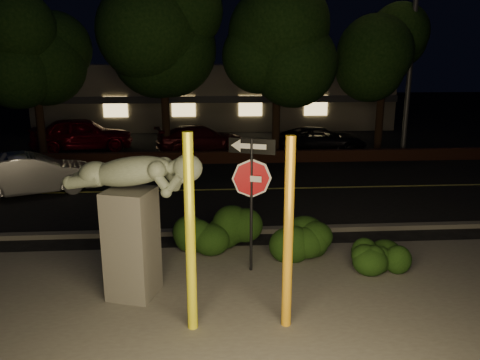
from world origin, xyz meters
name	(u,v)px	position (x,y,z in m)	size (l,w,h in m)	color
ground	(224,170)	(0.00, 10.00, 0.00)	(90.00, 90.00, 0.00)	black
patio	(248,313)	(0.00, -1.00, 0.01)	(14.00, 6.00, 0.02)	#4C4944
road	(227,190)	(0.00, 7.00, 0.01)	(80.00, 8.00, 0.01)	black
lane_marking	(227,189)	(0.00, 7.00, 0.02)	(80.00, 0.12, 0.01)	#C4C24E
curb	(234,231)	(0.00, 2.90, 0.06)	(80.00, 0.25, 0.12)	#4C4944
brick_wall	(223,157)	(0.00, 11.30, 0.25)	(40.00, 0.35, 0.50)	#4D2518
parking_lot	(219,141)	(0.00, 17.00, 0.01)	(40.00, 12.00, 0.01)	black
building	(215,94)	(0.00, 24.99, 2.00)	(22.00, 10.20, 4.00)	#676052
tree_far_a	(31,34)	(-8.00, 13.00, 5.34)	(4.60, 4.60, 7.43)	black
tree_far_b	(162,17)	(-2.50, 13.20, 6.05)	(5.20, 5.20, 8.41)	black
tree_far_c	(278,27)	(2.50, 12.80, 5.66)	(4.80, 4.80, 7.84)	black
tree_far_d	(386,34)	(7.50, 13.30, 5.42)	(4.40, 4.40, 7.42)	black
yellow_pole_left	(190,235)	(-0.94, -1.40, 1.62)	(0.16, 0.16, 3.24)	#FFF322
yellow_pole_right	(288,235)	(0.59, -1.42, 1.59)	(0.16, 0.16, 3.17)	yellow
signpost	(252,179)	(0.21, 0.68, 1.98)	(0.89, 0.37, 2.78)	black
sculpture	(132,209)	(-2.01, -0.22, 1.69)	(2.54, 1.37, 2.73)	#4C4944
hedge_center	(218,229)	(-0.44, 1.78, 0.54)	(2.07, 0.97, 1.08)	black
hedge_right	(308,235)	(1.51, 1.19, 0.56)	(1.72, 0.92, 1.12)	black
hedge_far_right	(375,250)	(2.78, 0.56, 0.44)	(1.28, 0.80, 0.89)	black
streetlight	(410,1)	(8.17, 12.52, 6.73)	(1.70, 0.49, 11.31)	#47474C
silver_sedan	(31,174)	(-6.37, 6.89, 0.68)	(1.44, 4.12, 1.36)	silver
parked_car_red	(82,134)	(-6.66, 14.70, 0.80)	(1.90, 4.72, 1.61)	#670311
parked_car_darkred	(201,139)	(-0.93, 14.03, 0.62)	(1.74, 4.28, 1.24)	#450E14
parked_car_dark	(321,140)	(4.75, 13.41, 0.60)	(1.98, 4.29, 1.19)	black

